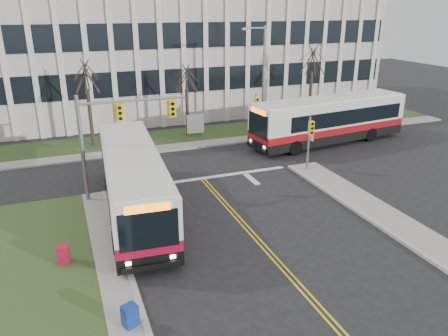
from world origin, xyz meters
TOP-DOWN VIEW (x-y plane):
  - ground at (0.00, 0.00)m, footprint 120.00×120.00m
  - sidewalk_cross at (5.00, 15.20)m, footprint 44.00×1.60m
  - building_lawn at (5.00, 18.00)m, footprint 44.00×5.00m
  - office_building at (5.00, 30.00)m, footprint 40.00×16.00m
  - mast_arm_signal at (-5.62, 7.16)m, footprint 6.11×0.38m
  - signal_pole_near at (7.20, 6.90)m, footprint 0.34×0.39m
  - signal_pole_far at (7.20, 15.40)m, footprint 0.34×0.39m
  - streetlight at (8.03, 16.20)m, footprint 2.15×0.25m
  - directory_sign at (2.50, 17.50)m, footprint 1.50×0.12m
  - tree_left at (-6.00, 18.00)m, footprint 1.80×1.80m
  - tree_mid at (2.00, 18.20)m, footprint 1.80×1.80m
  - tree_right at (14.00, 18.00)m, footprint 1.80×1.80m
  - bus_main at (-5.00, 4.81)m, footprint 3.71×13.11m
  - bus_cross at (12.26, 12.12)m, footprint 13.97×4.60m
  - newspaper_box_blue at (-6.80, -4.44)m, footprint 0.63×0.60m
  - newspaper_box_red at (-8.84, 0.62)m, footprint 0.55×0.51m

SIDE VIEW (x-z plane):
  - ground at x=0.00m, z-range 0.00..0.00m
  - building_lawn at x=5.00m, z-range 0.00..0.12m
  - sidewalk_cross at x=5.00m, z-range 0.00..0.14m
  - newspaper_box_blue at x=-6.80m, z-range 0.00..0.95m
  - newspaper_box_red at x=-8.84m, z-range 0.00..0.95m
  - directory_sign at x=2.50m, z-range 0.17..2.17m
  - bus_main at x=-5.00m, z-range 0.00..3.45m
  - bus_cross at x=12.26m, z-range 0.00..3.66m
  - signal_pole_near at x=7.20m, z-range 0.60..4.40m
  - signal_pole_far at x=7.20m, z-range 0.60..4.40m
  - mast_arm_signal at x=-5.62m, z-range 1.16..7.36m
  - tree_mid at x=2.00m, z-range 1.47..8.29m
  - streetlight at x=8.03m, z-range 0.59..9.79m
  - tree_left at x=-6.00m, z-range 1.66..9.36m
  - tree_right at x=14.00m, z-range 1.78..10.03m
  - office_building at x=5.00m, z-range 0.00..12.00m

